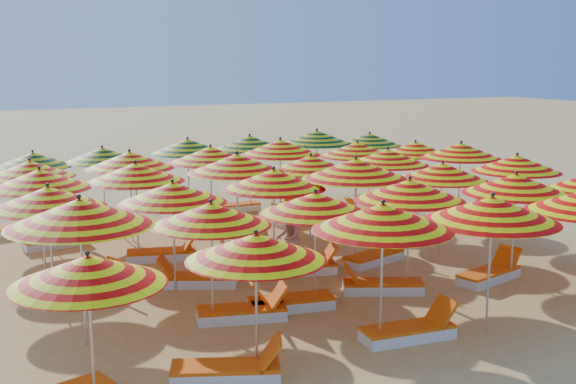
# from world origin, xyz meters

# --- Properties ---
(ground) EXTENTS (120.00, 120.00, 0.00)m
(ground) POSITION_xyz_m (0.00, 0.00, 0.00)
(ground) COLOR tan
(ground) RESTS_ON ground
(umbrella_0) EXTENTS (2.49, 2.49, 2.34)m
(umbrella_0) POSITION_xyz_m (-6.05, -6.11, 2.06)
(umbrella_0) COLOR silver
(umbrella_0) RESTS_ON ground
(umbrella_1) EXTENTS (2.39, 2.39, 2.36)m
(umbrella_1) POSITION_xyz_m (-3.48, -5.97, 2.08)
(umbrella_1) COLOR silver
(umbrella_1) RESTS_ON ground
(umbrella_2) EXTENTS (2.76, 2.76, 2.61)m
(umbrella_2) POSITION_xyz_m (-1.05, -5.76, 2.29)
(umbrella_2) COLOR silver
(umbrella_2) RESTS_ON ground
(umbrella_3) EXTENTS (3.01, 3.01, 2.61)m
(umbrella_3) POSITION_xyz_m (1.07, -6.04, 2.30)
(umbrella_3) COLOR silver
(umbrella_3) RESTS_ON ground
(umbrella_6) EXTENTS (2.71, 2.71, 2.70)m
(umbrella_6) POSITION_xyz_m (-5.78, -3.65, 2.38)
(umbrella_6) COLOR silver
(umbrella_6) RESTS_ON ground
(umbrella_7) EXTENTS (2.77, 2.77, 2.41)m
(umbrella_7) POSITION_xyz_m (-3.41, -3.56, 2.12)
(umbrella_7) COLOR silver
(umbrella_7) RESTS_ON ground
(umbrella_8) EXTENTS (2.93, 2.93, 2.42)m
(umbrella_8) POSITION_xyz_m (-1.19, -3.45, 2.13)
(umbrella_8) COLOR silver
(umbrella_8) RESTS_ON ground
(umbrella_9) EXTENTS (3.07, 3.07, 2.52)m
(umbrella_9) POSITION_xyz_m (1.06, -3.42, 2.22)
(umbrella_9) COLOR silver
(umbrella_9) RESTS_ON ground
(umbrella_10) EXTENTS (2.98, 2.98, 2.52)m
(umbrella_10) POSITION_xyz_m (3.66, -3.75, 2.22)
(umbrella_10) COLOR silver
(umbrella_10) RESTS_ON ground
(umbrella_12) EXTENTS (2.85, 2.85, 2.50)m
(umbrella_12) POSITION_xyz_m (-6.02, -1.01, 2.20)
(umbrella_12) COLOR silver
(umbrella_12) RESTS_ON ground
(umbrella_13) EXTENTS (2.81, 2.81, 2.46)m
(umbrella_13) POSITION_xyz_m (-3.53, -1.35, 2.17)
(umbrella_13) COLOR silver
(umbrella_13) RESTS_ON ground
(umbrella_14) EXTENTS (2.49, 2.49, 2.55)m
(umbrella_14) POSITION_xyz_m (-1.08, -1.09, 2.24)
(umbrella_14) COLOR silver
(umbrella_14) RESTS_ON ground
(umbrella_15) EXTENTS (3.15, 3.15, 2.71)m
(umbrella_15) POSITION_xyz_m (0.96, -1.28, 2.39)
(umbrella_15) COLOR silver
(umbrella_15) RESTS_ON ground
(umbrella_16) EXTENTS (2.64, 2.64, 2.45)m
(umbrella_16) POSITION_xyz_m (3.47, -1.29, 2.16)
(umbrella_16) COLOR silver
(umbrella_16) RESTS_ON ground
(umbrella_17) EXTENTS (2.63, 2.63, 2.51)m
(umbrella_17) POSITION_xyz_m (5.94, -1.21, 2.21)
(umbrella_17) COLOR silver
(umbrella_17) RESTS_ON ground
(umbrella_18) EXTENTS (3.15, 3.15, 2.53)m
(umbrella_18) POSITION_xyz_m (-5.95, 1.28, 2.23)
(umbrella_18) COLOR silver
(umbrella_18) RESTS_ON ground
(umbrella_19) EXTENTS (2.78, 2.78, 2.54)m
(umbrella_19) POSITION_xyz_m (-3.73, 1.28, 2.24)
(umbrella_19) COLOR silver
(umbrella_19) RESTS_ON ground
(umbrella_20) EXTENTS (2.88, 2.88, 2.67)m
(umbrella_20) POSITION_xyz_m (-1.21, 0.96, 2.35)
(umbrella_20) COLOR silver
(umbrella_20) RESTS_ON ground
(umbrella_21) EXTENTS (2.85, 2.85, 2.45)m
(umbrella_21) POSITION_xyz_m (1.06, 1.35, 2.16)
(umbrella_21) COLOR silver
(umbrella_21) RESTS_ON ground
(umbrella_22) EXTENTS (2.76, 2.76, 2.51)m
(umbrella_22) POSITION_xyz_m (3.49, 1.32, 2.21)
(umbrella_22) COLOR silver
(umbrella_22) RESTS_ON ground
(umbrella_23) EXTENTS (3.05, 3.05, 2.57)m
(umbrella_23) POSITION_xyz_m (6.04, 1.29, 2.26)
(umbrella_23) COLOR silver
(umbrella_23) RESTS_ON ground
(umbrella_24) EXTENTS (3.02, 3.02, 2.44)m
(umbrella_24) POSITION_xyz_m (-5.98, 3.54, 2.15)
(umbrella_24) COLOR silver
(umbrella_24) RESTS_ON ground
(umbrella_25) EXTENTS (3.20, 3.20, 2.57)m
(umbrella_25) POSITION_xyz_m (-3.42, 3.39, 2.26)
(umbrella_25) COLOR silver
(umbrella_25) RESTS_ON ground
(umbrella_26) EXTENTS (3.02, 3.02, 2.57)m
(umbrella_26) POSITION_xyz_m (-1.08, 3.51, 2.26)
(umbrella_26) COLOR silver
(umbrella_26) RESTS_ON ground
(umbrella_27) EXTENTS (3.06, 3.06, 2.66)m
(umbrella_27) POSITION_xyz_m (1.18, 3.66, 2.34)
(umbrella_27) COLOR silver
(umbrella_27) RESTS_ON ground
(umbrella_28) EXTENTS (3.03, 3.03, 2.50)m
(umbrella_28) POSITION_xyz_m (3.65, 3.34, 2.20)
(umbrella_28) COLOR silver
(umbrella_28) RESTS_ON ground
(umbrella_29) EXTENTS (2.68, 2.68, 2.40)m
(umbrella_29) POSITION_xyz_m (5.82, 3.34, 2.11)
(umbrella_29) COLOR silver
(umbrella_29) RESTS_ON ground
(umbrella_30) EXTENTS (2.70, 2.70, 2.37)m
(umbrella_30) POSITION_xyz_m (-5.69, 5.85, 2.09)
(umbrella_30) COLOR silver
(umbrella_30) RESTS_ON ground
(umbrella_31) EXTENTS (2.51, 2.51, 2.42)m
(umbrella_31) POSITION_xyz_m (-3.73, 5.79, 2.13)
(umbrella_31) COLOR silver
(umbrella_31) RESTS_ON ground
(umbrella_32) EXTENTS (2.85, 2.85, 2.54)m
(umbrella_32) POSITION_xyz_m (-1.02, 5.95, 2.24)
(umbrella_32) COLOR silver
(umbrella_32) RESTS_ON ground
(umbrella_33) EXTENTS (2.78, 2.78, 2.57)m
(umbrella_33) POSITION_xyz_m (1.06, 5.89, 2.26)
(umbrella_33) COLOR silver
(umbrella_33) RESTS_ON ground
(umbrella_34) EXTENTS (2.97, 2.97, 2.66)m
(umbrella_34) POSITION_xyz_m (3.45, 5.76, 2.34)
(umbrella_34) COLOR silver
(umbrella_34) RESTS_ON ground
(umbrella_35) EXTENTS (2.66, 2.66, 2.43)m
(umbrella_35) POSITION_xyz_m (5.69, 6.03, 2.14)
(umbrella_35) COLOR silver
(umbrella_35) RESTS_ON ground
(lounger_1) EXTENTS (1.83, 1.15, 0.69)m
(lounger_1) POSITION_xyz_m (-3.99, -6.04, 0.15)
(lounger_1) COLOR white
(lounger_1) RESTS_ON ground
(lounger_2) EXTENTS (1.76, 0.68, 0.69)m
(lounger_2) POSITION_xyz_m (-0.45, -5.80, 0.15)
(lounger_2) COLOR white
(lounger_2) RESTS_ON ground
(lounger_4) EXTENTS (1.82, 0.95, 0.69)m
(lounger_4) POSITION_xyz_m (-2.81, -3.64, 0.15)
(lounger_4) COLOR white
(lounger_4) RESTS_ON ground
(lounger_5) EXTENTS (1.80, 0.81, 0.69)m
(lounger_5) POSITION_xyz_m (-1.79, -3.49, 0.15)
(lounger_5) COLOR white
(lounger_5) RESTS_ON ground
(lounger_6) EXTENTS (1.82, 1.22, 0.69)m
(lounger_6) POSITION_xyz_m (0.46, -3.31, 0.15)
(lounger_6) COLOR white
(lounger_6) RESTS_ON ground
(lounger_7) EXTENTS (1.82, 1.03, 0.69)m
(lounger_7) POSITION_xyz_m (3.16, -3.63, 0.15)
(lounger_7) COLOR white
(lounger_7) RESTS_ON ground
(lounger_8) EXTENTS (1.83, 1.13, 0.69)m
(lounger_8) POSITION_xyz_m (-5.43, -0.94, 0.15)
(lounger_8) COLOR white
(lounger_8) RESTS_ON ground
(lounger_9) EXTENTS (1.82, 1.22, 0.69)m
(lounger_9) POSITION_xyz_m (-3.03, -1.23, 0.15)
(lounger_9) COLOR white
(lounger_9) RESTS_ON ground
(lounger_10) EXTENTS (1.82, 0.99, 0.69)m
(lounger_10) POSITION_xyz_m (-0.48, -1.34, 0.15)
(lounger_10) COLOR white
(lounger_10) RESTS_ON ground
(lounger_11) EXTENTS (1.83, 1.10, 0.69)m
(lounger_11) POSITION_xyz_m (1.56, -1.28, 0.15)
(lounger_11) COLOR white
(lounger_11) RESTS_ON ground
(lounger_12) EXTENTS (1.82, 0.96, 0.69)m
(lounger_12) POSITION_xyz_m (-3.14, 1.14, 0.15)
(lounger_12) COLOR white
(lounger_12) RESTS_ON ground
(lounger_13) EXTENTS (1.82, 0.94, 0.69)m
(lounger_13) POSITION_xyz_m (6.63, 1.52, 0.15)
(lounger_13) COLOR white
(lounger_13) RESTS_ON ground
(lounger_14) EXTENTS (1.81, 0.88, 0.69)m
(lounger_14) POSITION_xyz_m (-5.38, 3.60, 0.15)
(lounger_14) COLOR white
(lounger_14) RESTS_ON ground
(lounger_15) EXTENTS (1.83, 1.09, 0.69)m
(lounger_15) POSITION_xyz_m (-0.57, 3.55, 0.15)
(lounger_15) COLOR white
(lounger_15) RESTS_ON ground
(lounger_16) EXTENTS (1.82, 0.95, 0.69)m
(lounger_16) POSITION_xyz_m (1.68, 3.46, 0.15)
(lounger_16) COLOR white
(lounger_16) RESTS_ON ground
(lounger_17) EXTENTS (1.78, 0.74, 0.69)m
(lounger_17) POSITION_xyz_m (4.15, 3.25, 0.15)
(lounger_17) COLOR white
(lounger_17) RESTS_ON ground
(lounger_18) EXTENTS (1.82, 1.25, 0.69)m
(lounger_18) POSITION_xyz_m (-6.20, 5.66, 0.15)
(lounger_18) COLOR white
(lounger_18) RESTS_ON ground
(lounger_19) EXTENTS (1.81, 0.92, 0.69)m
(lounger_19) POSITION_xyz_m (-4.32, 5.53, 0.15)
(lounger_19) COLOR white
(lounger_19) RESTS_ON ground
(lounger_20) EXTENTS (1.74, 0.62, 0.69)m
(lounger_20) POSITION_xyz_m (0.46, 5.96, 0.15)
(lounger_20) COLOR white
(lounger_20) RESTS_ON ground
(lounger_21) EXTENTS (1.82, 1.24, 0.69)m
(lounger_21) POSITION_xyz_m (2.86, 5.66, 0.15)
(lounger_21) COLOR white
(lounger_21) RESTS_ON ground
(beachgoer_b) EXTENTS (0.91, 0.97, 1.59)m
(beachgoer_b) POSITION_xyz_m (-0.65, -0.94, 0.80)
(beachgoer_b) COLOR tan
(beachgoer_b) RESTS_ON ground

